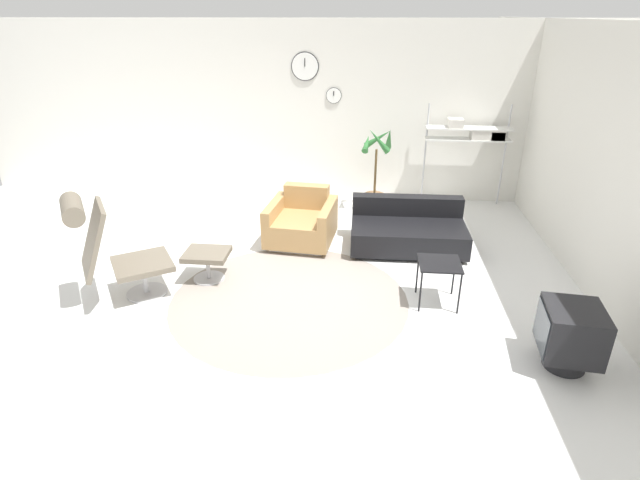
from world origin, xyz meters
name	(u,v)px	position (x,y,z in m)	size (l,w,h in m)	color
ground_plane	(311,286)	(0.00, 0.00, 0.00)	(12.00, 12.00, 0.00)	white
wall_back	(332,113)	(0.00, 3.15, 1.40)	(12.00, 0.09, 2.80)	silver
wall_right	(623,177)	(3.09, 0.00, 1.40)	(0.06, 12.00, 2.80)	silver
round_rug	(289,299)	(-0.20, -0.32, 0.00)	(2.59, 2.59, 0.01)	gray
lounge_chair	(106,242)	(-2.07, -0.50, 0.71)	(1.11, 1.00, 1.21)	#BCBCC1
ottoman	(207,259)	(-1.21, 0.06, 0.27)	(0.50, 0.43, 0.36)	#BCBCC1
armchair_red	(302,224)	(-0.25, 1.22, 0.27)	(0.94, 0.98, 0.71)	silver
couch_low	(408,231)	(1.16, 1.17, 0.23)	(1.49, 0.91, 0.62)	black
side_table	(439,267)	(1.39, -0.22, 0.43)	(0.44, 0.44, 0.48)	black
crt_television	(570,335)	(2.39, -1.20, 0.33)	(0.54, 0.57, 0.59)	black
potted_plant	(376,180)	(0.74, 2.52, 0.51)	(0.47, 0.48, 1.36)	brown
shelf_unit	(477,134)	(2.25, 2.86, 1.18)	(1.29, 0.28, 1.60)	#BCBCC1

